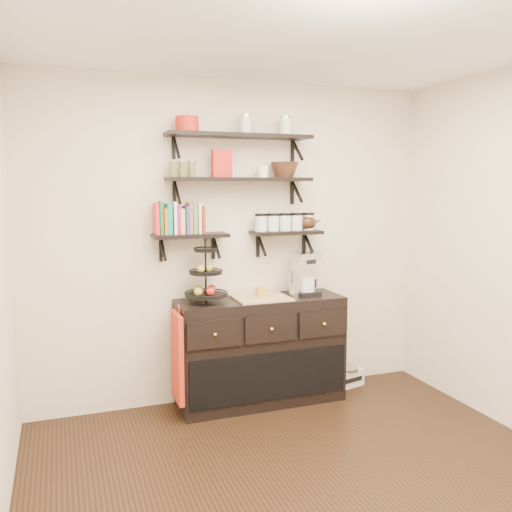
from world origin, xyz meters
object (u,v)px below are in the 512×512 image
object	(u,v)px
sideboard	(260,350)
radio	(347,377)
fruit_stand	(206,281)
coffee_maker	(305,274)

from	to	relation	value
sideboard	radio	distance (m)	0.96
fruit_stand	coffee_maker	size ratio (longest dim) A/B	1.37
fruit_stand	coffee_maker	world-z (taller)	fruit_stand
sideboard	fruit_stand	xyz separation A→B (m)	(-0.46, 0.00, 0.62)
fruit_stand	coffee_maker	bearing A→B (deg)	1.39
sideboard	coffee_maker	world-z (taller)	coffee_maker
sideboard	coffee_maker	xyz separation A→B (m)	(0.42, 0.02, 0.62)
sideboard	coffee_maker	size ratio (longest dim) A/B	3.82
sideboard	radio	bearing A→B (deg)	4.25
fruit_stand	radio	xyz separation A→B (m)	(1.34, 0.06, -0.99)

